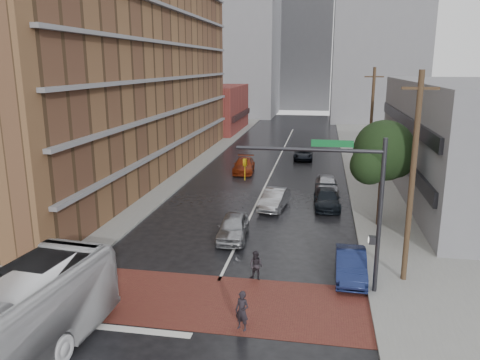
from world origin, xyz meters
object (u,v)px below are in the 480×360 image
(car_parked_near, at_px, (351,265))
(car_parked_mid, at_px, (327,199))
(suv_travel, at_px, (303,154))
(car_travel_c, at_px, (244,165))
(car_travel_a, at_px, (233,227))
(car_parked_far, at_px, (327,185))
(pedestrian_b, at_px, (256,266))
(pedestrian_a, at_px, (242,311))
(car_travel_b, at_px, (274,199))

(car_parked_near, relative_size, car_parked_mid, 0.92)
(suv_travel, bearing_deg, car_travel_c, -126.67)
(suv_travel, relative_size, car_parked_near, 1.07)
(car_travel_a, height_order, car_parked_mid, car_travel_a)
(car_parked_far, bearing_deg, pedestrian_b, -104.66)
(pedestrian_a, xyz_separation_m, car_travel_a, (-2.23, 9.72, -0.09))
(car_parked_far, bearing_deg, car_parked_near, -88.74)
(pedestrian_b, height_order, car_parked_mid, pedestrian_b)
(car_parked_far, bearing_deg, car_travel_a, -119.30)
(pedestrian_a, relative_size, pedestrian_b, 1.12)
(car_parked_mid, distance_m, car_parked_far, 3.75)
(car_travel_b, relative_size, suv_travel, 0.97)
(pedestrian_b, distance_m, car_parked_near, 4.65)
(car_travel_c, height_order, car_parked_mid, car_travel_c)
(pedestrian_b, distance_m, car_travel_a, 5.64)
(pedestrian_b, bearing_deg, car_parked_near, 32.26)
(pedestrian_a, height_order, car_travel_c, pedestrian_a)
(pedestrian_a, bearing_deg, car_parked_near, 75.58)
(suv_travel, distance_m, car_parked_mid, 17.93)
(car_parked_near, bearing_deg, car_travel_b, 115.17)
(car_travel_a, bearing_deg, pedestrian_b, -71.16)
(pedestrian_b, distance_m, car_parked_mid, 13.13)
(pedestrian_b, bearing_deg, pedestrian_a, -69.05)
(car_travel_b, height_order, suv_travel, car_travel_b)
(car_travel_b, height_order, car_parked_near, car_travel_b)
(pedestrian_b, distance_m, car_travel_b, 11.75)
(car_travel_a, bearing_deg, car_parked_far, 60.05)
(car_travel_a, xyz_separation_m, suv_travel, (3.09, 25.21, -0.11))
(car_parked_near, xyz_separation_m, car_parked_mid, (-1.10, 11.67, -0.03))
(car_parked_mid, bearing_deg, car_parked_far, 86.94)
(car_travel_c, xyz_separation_m, suv_travel, (5.40, 7.49, -0.07))
(pedestrian_b, relative_size, car_travel_b, 0.34)
(car_travel_a, bearing_deg, suv_travel, 79.55)
(car_travel_a, height_order, car_travel_c, car_travel_a)
(car_travel_c, bearing_deg, car_travel_a, -86.86)
(car_travel_c, bearing_deg, suv_travel, 49.89)
(car_travel_c, bearing_deg, pedestrian_a, -84.90)
(pedestrian_b, xyz_separation_m, car_parked_mid, (3.44, 12.67, -0.07))
(car_travel_c, relative_size, car_parked_far, 1.06)
(car_travel_b, xyz_separation_m, car_parked_near, (4.87, -10.75, -0.03))
(car_travel_b, relative_size, car_parked_mid, 0.96)
(suv_travel, xyz_separation_m, car_parked_far, (2.49, -14.01, 0.14))
(car_parked_mid, bearing_deg, suv_travel, 94.93)
(car_travel_a, bearing_deg, car_parked_near, -35.71)
(suv_travel, distance_m, car_parked_near, 29.65)
(car_parked_mid, bearing_deg, pedestrian_b, -108.25)
(car_travel_a, distance_m, car_travel_c, 17.88)
(car_travel_b, bearing_deg, car_parked_near, -57.81)
(car_parked_mid, xyz_separation_m, car_parked_far, (0.00, 3.75, 0.11))
(suv_travel, bearing_deg, pedestrian_a, -92.27)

